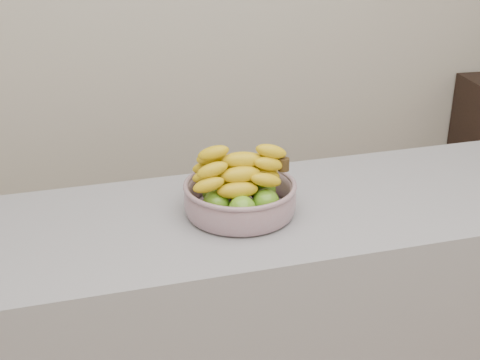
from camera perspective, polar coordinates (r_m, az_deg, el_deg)
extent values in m
cube|color=gray|center=(2.12, 2.24, -13.36)|extent=(2.00, 0.60, 0.90)
cylinder|color=#9CACBB|center=(1.86, 0.00, -2.64)|extent=(0.27, 0.27, 0.01)
torus|color=#9CACBB|center=(1.82, 0.00, -0.44)|extent=(0.31, 0.31, 0.01)
sphere|color=#56A41C|center=(1.77, 0.19, -2.53)|extent=(0.07, 0.07, 0.07)
sphere|color=#56A41C|center=(1.81, 2.21, -1.90)|extent=(0.07, 0.07, 0.07)
sphere|color=#56A41C|center=(1.88, 1.95, -0.85)|extent=(0.07, 0.07, 0.07)
sphere|color=#56A41C|center=(1.91, -0.17, -0.42)|extent=(0.07, 0.07, 0.07)
sphere|color=#56A41C|center=(1.87, -2.14, -0.98)|extent=(0.07, 0.07, 0.07)
sphere|color=#56A41C|center=(1.80, -2.04, -2.04)|extent=(0.07, 0.07, 0.07)
ellipsoid|color=yellow|center=(1.77, -0.21, -0.88)|extent=(0.20, 0.06, 0.05)
ellipsoid|color=yellow|center=(1.82, -0.32, -0.21)|extent=(0.20, 0.08, 0.05)
ellipsoid|color=yellow|center=(1.86, -0.43, 0.43)|extent=(0.20, 0.11, 0.05)
ellipsoid|color=yellow|center=(1.78, 0.06, 0.47)|extent=(0.20, 0.05, 0.05)
ellipsoid|color=yellow|center=(1.83, -0.06, 1.15)|extent=(0.20, 0.12, 0.05)
ellipsoid|color=yellow|center=(1.79, 0.20, 1.72)|extent=(0.20, 0.08, 0.05)
cylinder|color=#392912|center=(1.81, 3.75, 1.34)|extent=(0.03, 0.03, 0.04)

